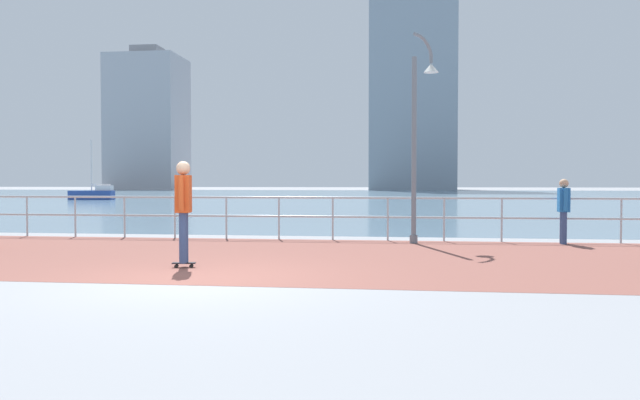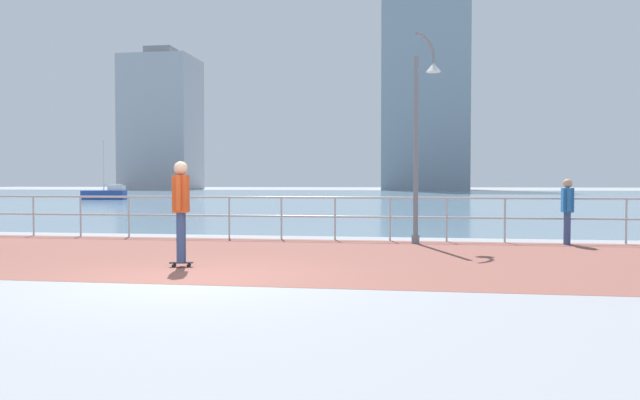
% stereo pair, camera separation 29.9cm
% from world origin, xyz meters
% --- Properties ---
extents(ground, '(220.00, 220.00, 0.00)m').
position_xyz_m(ground, '(0.00, 40.00, 0.00)').
color(ground, gray).
extents(brick_paving, '(28.00, 6.95, 0.01)m').
position_xyz_m(brick_paving, '(0.00, 2.84, 0.00)').
color(brick_paving, brown).
rests_on(brick_paving, ground).
extents(harbor_water, '(180.00, 88.00, 0.00)m').
position_xyz_m(harbor_water, '(0.00, 51.32, 0.00)').
color(harbor_water, slate).
rests_on(harbor_water, ground).
extents(waterfront_railing, '(25.25, 0.06, 1.11)m').
position_xyz_m(waterfront_railing, '(-0.00, 6.32, 0.77)').
color(waterfront_railing, '#B2BCC1').
rests_on(waterfront_railing, ground).
extents(lamppost, '(0.69, 0.63, 5.08)m').
position_xyz_m(lamppost, '(3.56, 5.82, 2.81)').
color(lamppost, slate).
rests_on(lamppost, ground).
extents(skateboarder, '(0.41, 0.56, 1.85)m').
position_xyz_m(skateboarder, '(-0.66, 1.08, 1.12)').
color(skateboarder, black).
rests_on(skateboarder, ground).
extents(bystander, '(0.27, 0.56, 1.56)m').
position_xyz_m(bystander, '(6.97, 5.97, 0.91)').
color(bystander, '#384C7A').
rests_on(bystander, ground).
extents(sailboat_white, '(3.63, 1.51, 4.95)m').
position_xyz_m(sailboat_white, '(-21.72, 37.73, 0.47)').
color(sailboat_white, '#284799').
rests_on(sailboat_white, ground).
extents(tower_slate, '(13.81, 11.42, 28.18)m').
position_xyz_m(tower_slate, '(-45.83, 105.31, 13.26)').
color(tower_slate, '#A3A8B2').
rests_on(tower_slate, ground).
extents(tower_concrete, '(14.98, 16.69, 48.08)m').
position_xyz_m(tower_concrete, '(6.00, 102.49, 23.20)').
color(tower_concrete, '#8493A3').
rests_on(tower_concrete, ground).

